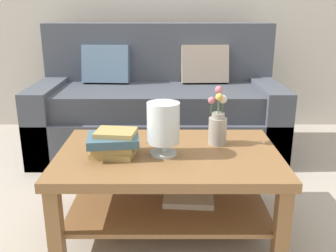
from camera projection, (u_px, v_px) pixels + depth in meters
The scene contains 6 objects.
ground_plane at pixel (157, 196), 2.53m from camera, with size 10.00×10.00×0.00m, color #ADA393.
couch at pixel (158, 108), 3.28m from camera, with size 2.01×0.90×1.06m.
coffee_table at pixel (169, 173), 2.11m from camera, with size 1.20×0.77×0.45m.
book_stack_main at pixel (114, 143), 2.01m from camera, with size 0.29×0.26×0.14m.
glass_hurricane_vase at pixel (163, 125), 1.99m from camera, with size 0.17×0.17×0.28m.
flower_pitcher at pixel (217, 125), 2.15m from camera, with size 0.11×0.10×0.33m.
Camera 1 is at (0.07, -2.27, 1.22)m, focal length 40.88 mm.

